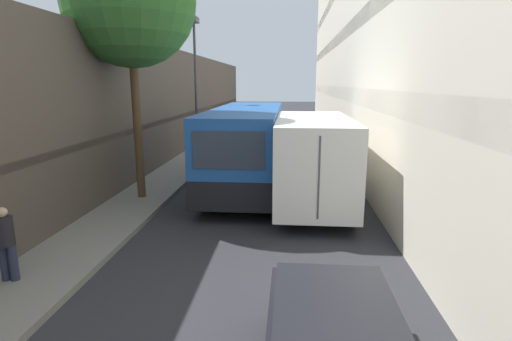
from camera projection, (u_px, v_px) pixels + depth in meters
ground_plane at (265, 184)px, 16.61m from camera, size 150.00×150.00×0.00m
sidewalk_left at (166, 180)px, 16.94m from camera, size 2.00×60.00×0.15m
building_left_shopfront at (113, 118)px, 16.55m from camera, size 2.40×60.00×5.92m
building_right_apartment at (400, 0)px, 14.67m from camera, size 2.40×60.00×14.23m
bus at (247, 145)px, 16.03m from camera, size 2.56×9.66×3.14m
box_truck at (311, 155)px, 14.15m from camera, size 2.39×8.47×3.00m
panel_van at (263, 128)px, 26.79m from camera, size 1.93×4.46×2.03m
pedestrian at (6, 241)px, 8.03m from camera, size 0.36×0.35×1.55m
street_lamp at (195, 65)px, 18.61m from camera, size 0.36×0.80×6.90m
street_tree_left at (130, 1)px, 12.82m from camera, size 4.27×4.27×8.69m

